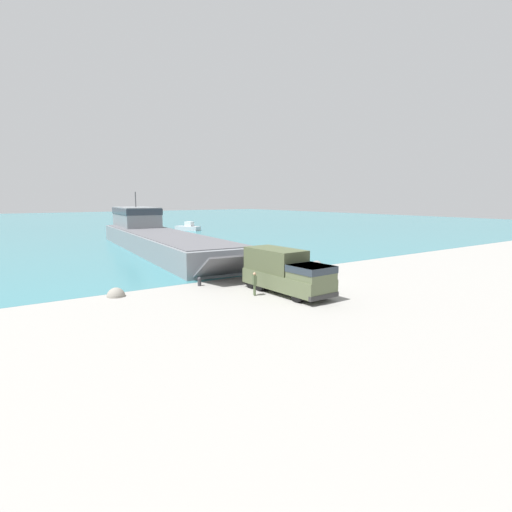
# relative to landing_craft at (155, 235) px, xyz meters

# --- Properties ---
(ground_plane) EXTENTS (240.00, 240.00, 0.00)m
(ground_plane) POSITION_rel_landing_craft_xyz_m (1.80, -28.03, -1.94)
(ground_plane) COLOR gray
(water_surface) EXTENTS (240.00, 180.00, 0.01)m
(water_surface) POSITION_rel_landing_craft_xyz_m (1.80, 66.68, -1.94)
(water_surface) COLOR teal
(water_surface) RESTS_ON ground_plane
(landing_craft) EXTENTS (10.89, 43.18, 7.89)m
(landing_craft) POSITION_rel_landing_craft_xyz_m (0.00, 0.00, 0.00)
(landing_craft) COLOR gray
(landing_craft) RESTS_ON ground_plane
(military_truck) EXTENTS (2.82, 7.78, 3.18)m
(military_truck) POSITION_rel_landing_craft_xyz_m (-1.56, -30.39, -0.33)
(military_truck) COLOR #566042
(military_truck) RESTS_ON ground_plane
(soldier_on_ramp) EXTENTS (0.37, 0.49, 1.69)m
(soldier_on_ramp) POSITION_rel_landing_craft_xyz_m (-3.85, -29.68, -0.97)
(soldier_on_ramp) COLOR #475638
(soldier_on_ramp) RESTS_ON ground_plane
(moored_boat_b) EXTENTS (4.22, 5.78, 1.91)m
(moored_boat_b) POSITION_rel_landing_craft_xyz_m (17.18, 25.89, -1.31)
(moored_boat_b) COLOR #B7BABF
(moored_boat_b) RESTS_ON ground_plane
(moored_boat_c) EXTENTS (2.88, 6.19, 1.67)m
(moored_boat_c) POSITION_rel_landing_craft_xyz_m (12.20, 35.65, -1.39)
(moored_boat_c) COLOR #2D7060
(moored_boat_c) RESTS_ON ground_plane
(mooring_bollard) EXTENTS (0.33, 0.33, 0.72)m
(mooring_bollard) POSITION_rel_landing_craft_xyz_m (-5.67, -24.59, -1.56)
(mooring_bollard) COLOR #333338
(mooring_bollard) RESTS_ON ground_plane
(shoreline_rock_a) EXTENTS (1.15, 1.15, 1.15)m
(shoreline_rock_a) POSITION_rel_landing_craft_xyz_m (8.43, -23.12, -1.94)
(shoreline_rock_a) COLOR gray
(shoreline_rock_a) RESTS_ON ground_plane
(shoreline_rock_b) EXTENTS (1.27, 1.27, 1.27)m
(shoreline_rock_b) POSITION_rel_landing_craft_xyz_m (-12.13, -24.30, -1.94)
(shoreline_rock_b) COLOR gray
(shoreline_rock_b) RESTS_ON ground_plane
(shoreline_rock_c) EXTENTS (0.59, 0.59, 0.59)m
(shoreline_rock_c) POSITION_rel_landing_craft_xyz_m (5.22, -24.29, -1.94)
(shoreline_rock_c) COLOR gray
(shoreline_rock_c) RESTS_ON ground_plane
(shoreline_rock_d) EXTENTS (0.97, 0.97, 0.97)m
(shoreline_rock_d) POSITION_rel_landing_craft_xyz_m (4.45, -22.68, -1.94)
(shoreline_rock_d) COLOR #66605B
(shoreline_rock_d) RESTS_ON ground_plane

